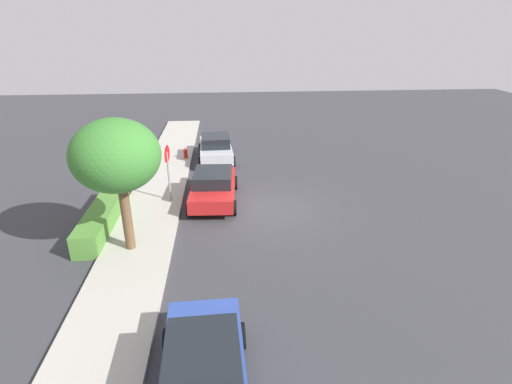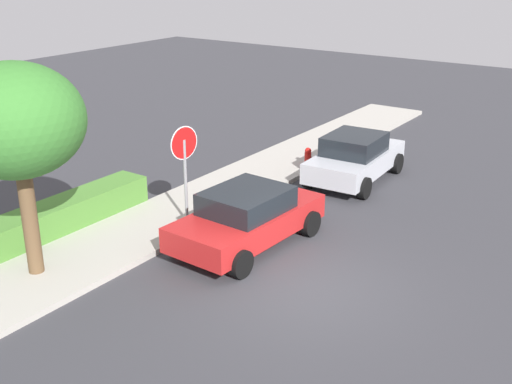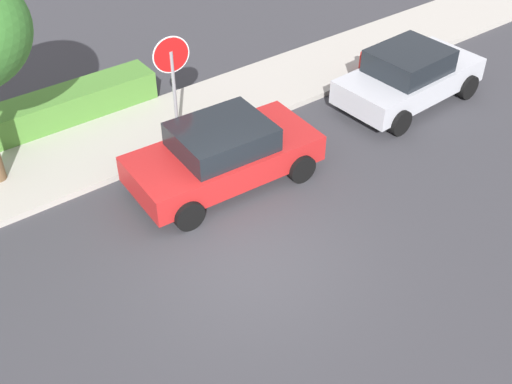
# 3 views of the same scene
# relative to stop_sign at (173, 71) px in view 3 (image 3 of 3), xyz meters

# --- Properties ---
(ground_plane) EXTENTS (60.00, 60.00, 0.00)m
(ground_plane) POSITION_rel_stop_sign_xyz_m (-1.00, -4.15, -1.85)
(ground_plane) COLOR #38383D
(sidewalk_curb) EXTENTS (32.00, 2.41, 0.14)m
(sidewalk_curb) POSITION_rel_stop_sign_xyz_m (-1.00, 0.71, -1.78)
(sidewalk_curb) COLOR #B2ADA3
(sidewalk_curb) RESTS_ON ground_plane
(stop_sign) EXTENTS (0.84, 0.14, 2.66)m
(stop_sign) POSITION_rel_stop_sign_xyz_m (0.00, 0.00, 0.00)
(stop_sign) COLOR gray
(stop_sign) RESTS_ON ground_plane
(parked_car_red) EXTENTS (4.13, 2.20, 1.41)m
(parked_car_red) POSITION_rel_stop_sign_xyz_m (0.00, -1.89, -1.13)
(parked_car_red) COLOR red
(parked_car_red) RESTS_ON ground_plane
(parked_car_silver) EXTENTS (4.00, 2.14, 1.48)m
(parked_car_silver) POSITION_rel_stop_sign_xyz_m (5.64, -1.91, -1.11)
(parked_car_silver) COLOR silver
(parked_car_silver) RESTS_ON ground_plane
(fire_hydrant) EXTENTS (0.30, 0.22, 0.72)m
(fire_hydrant) POSITION_rel_stop_sign_xyz_m (5.78, -0.18, -1.49)
(fire_hydrant) COLOR red
(fire_hydrant) RESTS_ON ground_plane
(front_yard_hedge) EXTENTS (4.98, 0.92, 0.84)m
(front_yard_hedge) POSITION_rel_stop_sign_xyz_m (-1.96, 2.34, -1.43)
(front_yard_hedge) COLOR #4C8433
(front_yard_hedge) RESTS_ON ground_plane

